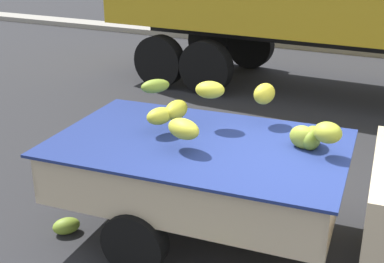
{
  "coord_description": "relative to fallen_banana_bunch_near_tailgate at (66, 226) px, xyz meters",
  "views": [
    {
      "loc": [
        0.89,
        -4.34,
        3.08
      ],
      "look_at": [
        -1.28,
        0.05,
        1.14
      ],
      "focal_mm": 47.7,
      "sensor_mm": 36.0,
      "label": 1
    }
  ],
  "objects": [
    {
      "name": "fallen_banana_bunch_near_tailgate",
      "position": [
        0.0,
        0.0,
        0.0
      ],
      "size": [
        0.34,
        0.36,
        0.18
      ],
      "primitive_type": "ellipsoid",
      "rotation": [
        0.0,
        0.0,
        0.89
      ],
      "color": "olive",
      "rests_on": "ground"
    },
    {
      "name": "ground",
      "position": [
        2.45,
        0.67,
        -0.09
      ],
      "size": [
        220.0,
        220.0,
        0.0
      ],
      "primitive_type": "plane",
      "color": "#28282B"
    }
  ]
}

